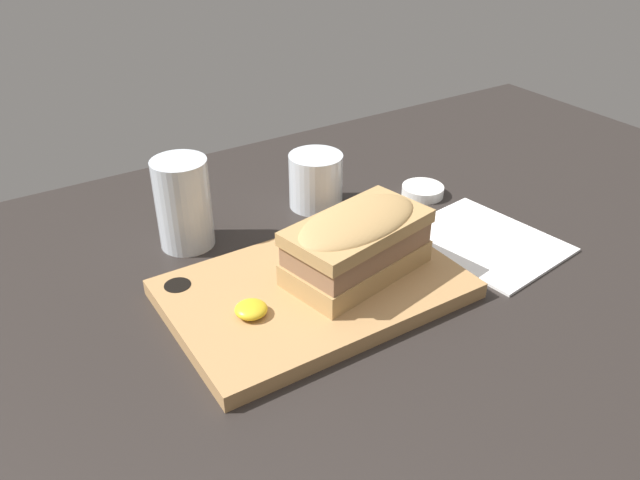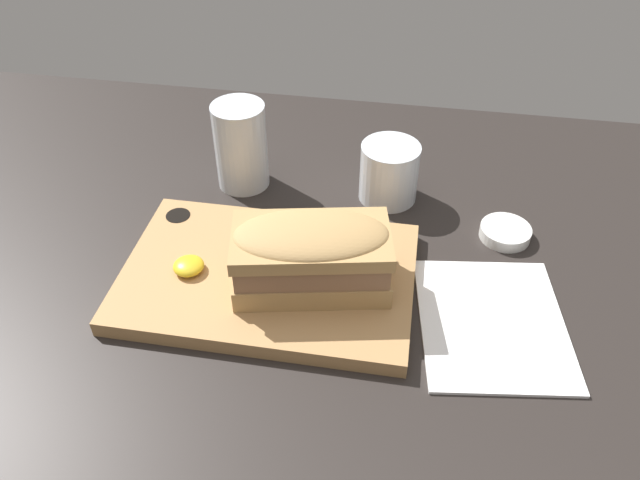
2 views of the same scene
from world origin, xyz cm
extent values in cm
cube|color=#282321|center=(0.00, 0.00, 1.00)|extent=(165.78, 99.64, 2.00)
cube|color=tan|center=(-0.02, 3.56, 2.98)|extent=(34.17, 22.64, 1.97)
cylinder|color=black|center=(-13.93, 11.71, 3.53)|extent=(3.17, 3.17, 0.98)
cube|color=tan|center=(5.39, 2.61, 5.35)|extent=(18.87, 12.48, 2.76)
cube|color=#936B4C|center=(5.39, 2.61, 8.10)|extent=(18.12, 11.98, 2.74)
cube|color=tan|center=(5.39, 2.61, 10.30)|extent=(18.87, 12.48, 1.66)
ellipsoid|color=tan|center=(5.39, 2.61, 10.99)|extent=(18.49, 12.23, 2.48)
ellipsoid|color=gold|center=(-9.13, 2.05, 4.70)|extent=(3.63, 3.63, 1.45)
cylinder|color=silver|center=(-8.17, 22.98, 8.16)|extent=(7.30, 7.30, 12.32)
cylinder|color=silver|center=(-8.17, 22.98, 4.97)|extent=(6.42, 6.42, 5.54)
cylinder|color=silver|center=(12.46, 23.05, 6.08)|extent=(8.01, 8.01, 8.17)
cylinder|color=#33050F|center=(12.46, 23.05, 5.45)|extent=(7.21, 7.21, 6.51)
cube|color=white|center=(26.07, 1.37, 2.20)|extent=(18.42, 21.34, 0.40)
cylinder|color=white|center=(28.22, 16.83, 2.78)|extent=(6.50, 6.50, 1.56)
camera|label=1|loc=(-31.95, -47.81, 46.65)|focal=35.00mm
camera|label=2|loc=(14.87, -47.67, 54.70)|focal=35.00mm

